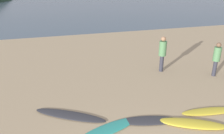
% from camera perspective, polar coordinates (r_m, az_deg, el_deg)
% --- Properties ---
extents(ground_plane, '(120.00, 120.00, 0.20)m').
position_cam_1_polar(ground_plane, '(13.30, -6.38, 1.74)').
color(ground_plane, tan).
rests_on(ground_plane, ground).
extents(surfboard_0, '(2.45, 1.80, 0.07)m').
position_cam_1_polar(surfboard_0, '(8.04, -10.51, -11.78)').
color(surfboard_0, '#333338').
rests_on(surfboard_0, ground).
extents(surfboard_1, '(2.13, 1.12, 0.06)m').
position_cam_1_polar(surfboard_1, '(7.30, -0.86, -15.24)').
color(surfboard_1, teal).
rests_on(surfboard_1, ground).
extents(surfboard_2, '(2.03, 0.95, 0.06)m').
position_cam_1_polar(surfboard_2, '(7.75, 9.15, -13.07)').
color(surfboard_2, '#333338').
rests_on(surfboard_2, ground).
extents(surfboard_3, '(2.15, 1.43, 0.10)m').
position_cam_1_polar(surfboard_3, '(7.93, 19.51, -13.19)').
color(surfboard_3, yellow).
rests_on(surfboard_3, ground).
extents(surfboard_4, '(2.06, 0.71, 0.08)m').
position_cam_1_polar(surfboard_4, '(8.79, 23.13, -10.13)').
color(surfboard_4, yellow).
rests_on(surfboard_4, ground).
extents(person_0, '(0.33, 0.33, 1.63)m').
position_cam_1_polar(person_0, '(11.61, 24.74, 2.37)').
color(person_0, '#2D2D38').
rests_on(person_0, ground).
extents(person_1, '(0.36, 0.36, 1.78)m').
position_cam_1_polar(person_1, '(11.33, 12.54, 3.89)').
color(person_1, '#2D2D38').
rests_on(person_1, ground).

